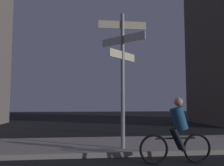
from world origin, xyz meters
name	(u,v)px	position (x,y,z in m)	size (l,w,h in m)	color
sidewalk_kerb	(129,145)	(0.00, 6.33, 0.07)	(40.00, 2.97, 0.14)	gray
signpost	(123,65)	(-0.35, 5.40, 2.62)	(1.49, 1.15, 4.09)	gray
cyclist	(177,133)	(0.78, 4.04, 0.75)	(1.82, 0.32, 1.61)	black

